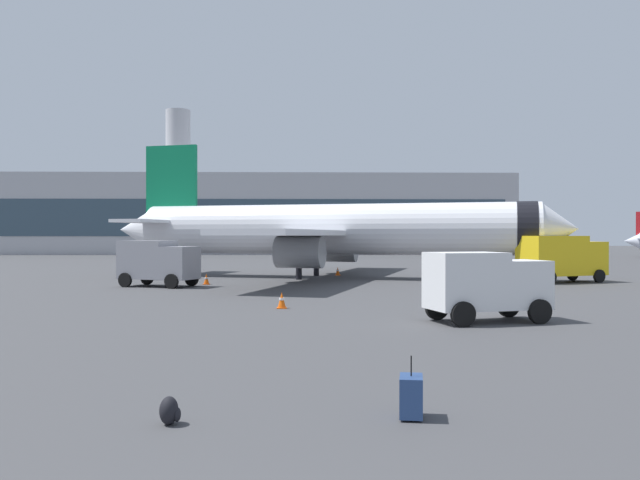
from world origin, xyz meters
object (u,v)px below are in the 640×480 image
(safety_cone_mid, at_px, (338,271))
(traveller_backpack, at_px, (170,411))
(service_truck, at_px, (158,261))
(safety_cone_far, at_px, (282,300))
(airplane_at_gate, at_px, (330,230))
(cargo_van, at_px, (486,283))
(rolling_suitcase, at_px, (411,396))
(fuel_truck, at_px, (561,257))
(safety_cone_near, at_px, (206,279))
(safety_cone_outer, at_px, (525,297))

(safety_cone_mid, relative_size, traveller_backpack, 1.41)
(service_truck, relative_size, safety_cone_far, 7.33)
(airplane_at_gate, height_order, safety_cone_far, airplane_at_gate)
(cargo_van, bearing_deg, safety_cone_mid, 97.87)
(airplane_at_gate, bearing_deg, rolling_suitcase, -90.22)
(service_truck, relative_size, safety_cone_mid, 7.79)
(airplane_at_gate, bearing_deg, cargo_van, -79.52)
(fuel_truck, bearing_deg, safety_cone_mid, 150.39)
(safety_cone_far, bearing_deg, cargo_van, -31.50)
(fuel_truck, xyz_separation_m, cargo_van, (-10.90, -20.47, -0.32))
(cargo_van, bearing_deg, rolling_suitcase, -110.82)
(fuel_truck, relative_size, safety_cone_far, 8.98)
(safety_cone_near, relative_size, safety_cone_outer, 1.11)
(cargo_van, xyz_separation_m, safety_cone_near, (-13.15, 19.15, -1.10))
(safety_cone_near, relative_size, safety_cone_far, 0.99)
(airplane_at_gate, xyz_separation_m, rolling_suitcase, (-0.15, -38.44, -3.27))
(cargo_van, relative_size, safety_cone_outer, 7.46)
(safety_cone_near, bearing_deg, airplane_at_gate, 37.45)
(service_truck, relative_size, safety_cone_near, 7.43)
(service_truck, height_order, fuel_truck, fuel_truck)
(fuel_truck, xyz_separation_m, safety_cone_near, (-24.05, -1.32, -1.42))
(safety_cone_mid, distance_m, safety_cone_outer, 23.92)
(airplane_at_gate, height_order, fuel_truck, airplane_at_gate)
(cargo_van, bearing_deg, safety_cone_near, 124.48)
(fuel_truck, bearing_deg, airplane_at_gate, 161.83)
(airplane_at_gate, distance_m, safety_cone_mid, 4.76)
(fuel_truck, xyz_separation_m, safety_cone_far, (-18.63, -15.73, -1.42))
(traveller_backpack, bearing_deg, safety_cone_mid, 83.16)
(service_truck, xyz_separation_m, rolling_suitcase, (11.07, -30.25, -1.22))
(safety_cone_mid, height_order, traveller_backpack, safety_cone_mid)
(traveller_backpack, bearing_deg, safety_cone_near, 97.25)
(airplane_at_gate, height_order, cargo_van, airplane_at_gate)
(airplane_at_gate, bearing_deg, fuel_truck, -18.17)
(safety_cone_near, height_order, safety_cone_outer, safety_cone_near)
(airplane_at_gate, relative_size, safety_cone_far, 48.82)
(cargo_van, relative_size, rolling_suitcase, 4.32)
(service_truck, bearing_deg, safety_cone_near, 31.93)
(fuel_truck, height_order, safety_cone_outer, fuel_truck)
(traveller_backpack, bearing_deg, service_truck, 102.74)
(safety_cone_outer, height_order, rolling_suitcase, rolling_suitcase)
(cargo_van, relative_size, safety_cone_far, 6.61)
(service_truck, distance_m, fuel_truck, 27.02)
(safety_cone_near, height_order, rolling_suitcase, rolling_suitcase)
(safety_cone_outer, relative_size, traveller_backpack, 1.33)
(airplane_at_gate, height_order, rolling_suitcase, airplane_at_gate)
(safety_cone_far, bearing_deg, service_truck, 122.97)
(service_truck, relative_size, fuel_truck, 0.82)
(rolling_suitcase, bearing_deg, traveller_backpack, -175.91)
(service_truck, relative_size, rolling_suitcase, 4.79)
(safety_cone_near, distance_m, safety_cone_mid, 13.40)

